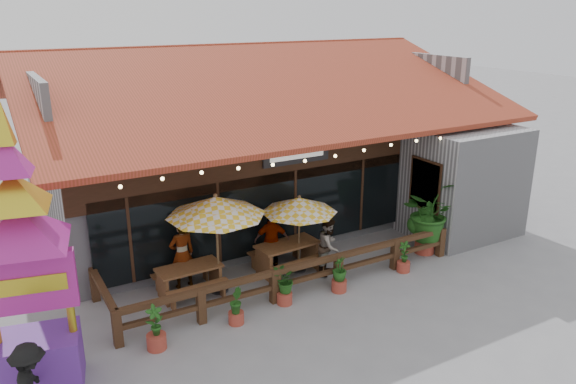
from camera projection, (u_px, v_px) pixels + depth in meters
ground at (342, 273)px, 16.17m from camera, size 100.00×100.00×0.00m
restaurant_building at (248, 150)px, 21.06m from camera, size 15.50×14.73×6.09m
patio_railing at (278, 275)px, 14.70m from camera, size 10.00×2.60×0.92m
umbrella_left at (216, 207)px, 14.42m from camera, size 3.20×3.20×2.78m
umbrella_right at (299, 205)px, 15.71m from camera, size 2.67×2.67×2.32m
picnic_table_left at (189, 276)px, 14.82m from camera, size 1.72×1.50×0.81m
picnic_table_right at (287, 252)px, 16.15m from camera, size 1.91×1.68×0.87m
thai_sign_tower at (20, 233)px, 10.29m from camera, size 2.78×2.78×6.33m
tropical_plant at (427, 213)px, 17.15m from camera, size 2.19×2.19×2.29m
diner_a at (182, 254)px, 15.10m from camera, size 0.74×0.52×1.94m
diner_b at (329, 246)px, 15.94m from camera, size 1.04×1.01×1.68m
diner_c at (272, 240)px, 16.27m from camera, size 1.10×0.80×1.73m
planter_a at (156, 331)px, 12.46m from camera, size 0.44×0.44×1.08m
planter_b at (236, 308)px, 13.48m from camera, size 0.41×0.44×0.93m
planter_c at (285, 285)px, 14.34m from camera, size 0.69×0.63×0.98m
planter_d at (339, 275)px, 15.01m from camera, size 0.52×0.52×1.00m
planter_e at (404, 259)px, 16.17m from camera, size 0.38×0.39×0.94m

